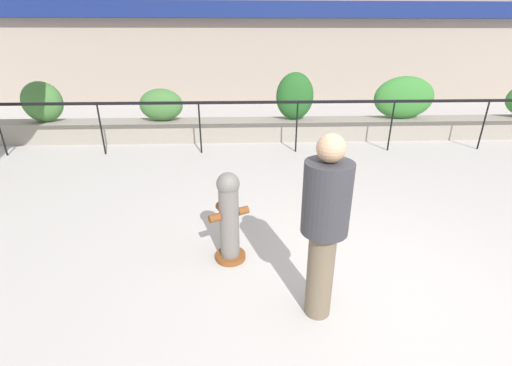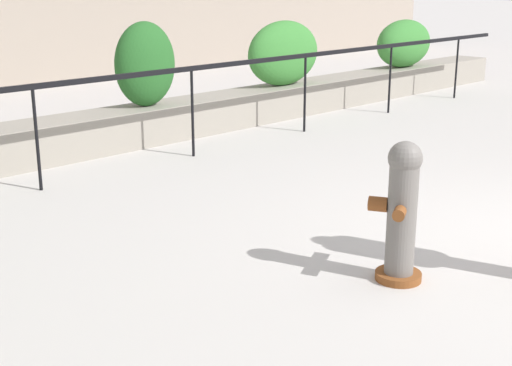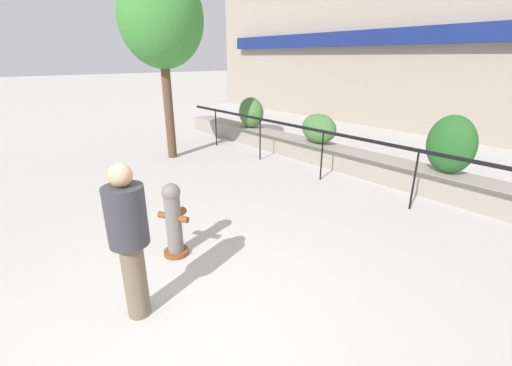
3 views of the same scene
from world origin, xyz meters
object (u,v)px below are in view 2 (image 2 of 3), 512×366
Objects in this scene: hedge_bush_3 at (284,53)px; hedge_bush_4 at (404,43)px; fire_hydrant at (401,211)px; hedge_bush_2 at (145,64)px.

hedge_bush_4 is (3.44, 0.00, -0.06)m from hedge_bush_3.
fire_hydrant is at bearing -146.05° from hedge_bush_4.
fire_hydrant is at bearing -129.39° from hedge_bush_3.
hedge_bush_2 is 2.76m from hedge_bush_3.
fire_hydrant is at bearing -106.07° from hedge_bush_2.
hedge_bush_2 is 5.41m from fire_hydrant.
hedge_bush_4 reaches higher than fire_hydrant.
hedge_bush_3 is 3.44m from hedge_bush_4.
hedge_bush_4 is 1.40× the size of fire_hydrant.
hedge_bush_2 is 6.19m from hedge_bush_4.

